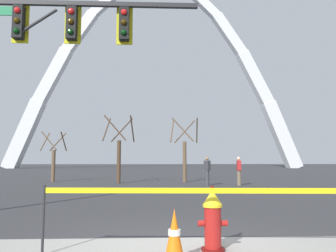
% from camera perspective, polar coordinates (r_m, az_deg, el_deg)
% --- Properties ---
extents(ground_plane, '(240.00, 240.00, 0.00)m').
position_cam_1_polar(ground_plane, '(6.12, 0.28, -18.92)').
color(ground_plane, '#333335').
extents(fire_hydrant, '(0.46, 0.48, 0.99)m').
position_cam_1_polar(fire_hydrant, '(5.49, 7.49, -15.41)').
color(fire_hydrant, '#5E0F0D').
rests_on(fire_hydrant, ground).
extents(caution_tape_barrier, '(5.89, 0.42, 1.02)m').
position_cam_1_polar(caution_tape_barrier, '(5.23, 12.30, -13.11)').
color(caution_tape_barrier, '#232326').
rests_on(caution_tape_barrier, ground).
extents(traffic_cone_by_hydrant, '(0.36, 0.36, 0.73)m').
position_cam_1_polar(traffic_cone_by_hydrant, '(4.85, 1.08, -18.06)').
color(traffic_cone_by_hydrant, black).
rests_on(traffic_cone_by_hydrant, ground).
extents(traffic_signal_gantry, '(6.42, 0.44, 6.00)m').
position_cam_1_polar(traffic_signal_gantry, '(9.89, -22.05, 11.57)').
color(traffic_signal_gantry, '#232326').
rests_on(traffic_signal_gantry, ground).
extents(monument_arch, '(53.24, 2.32, 36.61)m').
position_cam_1_polar(monument_arch, '(62.95, -2.19, 8.01)').
color(monument_arch, silver).
rests_on(monument_arch, ground).
extents(tree_far_left, '(1.52, 1.53, 3.27)m').
position_cam_1_polar(tree_far_left, '(23.70, -18.66, -5.34)').
color(tree_far_left, brown).
rests_on(tree_far_left, ground).
extents(tree_left_mid, '(1.90, 1.91, 4.11)m').
position_cam_1_polar(tree_left_mid, '(21.17, -8.25, -4.54)').
color(tree_left_mid, '#473323').
rests_on(tree_left_mid, ground).
extents(tree_center_left, '(1.89, 1.90, 4.10)m').
position_cam_1_polar(tree_center_left, '(22.08, 2.78, -4.66)').
color(tree_center_left, brown).
rests_on(tree_center_left, ground).
extents(pedestrian_walking_left, '(0.22, 0.35, 1.59)m').
position_cam_1_polar(pedestrian_walking_left, '(19.40, 11.82, -7.35)').
color(pedestrian_walking_left, brown).
rests_on(pedestrian_walking_left, ground).
extents(pedestrian_standing_center, '(0.36, 0.39, 1.59)m').
position_cam_1_polar(pedestrian_standing_center, '(19.12, 6.59, -7.46)').
color(pedestrian_standing_center, '#38383D').
rests_on(pedestrian_standing_center, ground).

